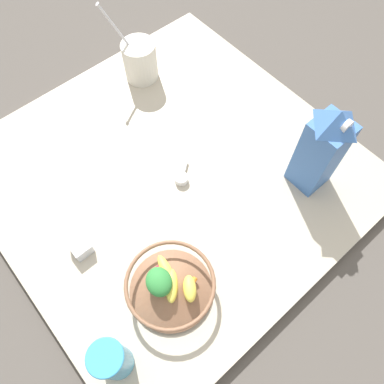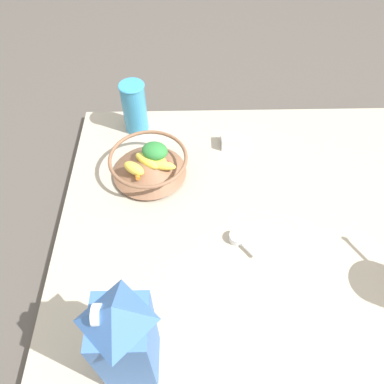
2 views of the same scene
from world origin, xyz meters
name	(u,v)px [view 2 (image 2 of 2)]	position (x,y,z in m)	size (l,w,h in m)	color
ground_plane	(254,246)	(0.00, 0.00, 0.00)	(6.00, 6.00, 0.00)	#4C4742
countertop	(255,243)	(0.00, 0.00, 0.02)	(0.98, 0.98, 0.03)	#B2A893
fruit_bowl	(149,163)	(-0.22, -0.27, 0.07)	(0.21, 0.21, 0.09)	brown
milk_carton	(126,340)	(0.28, -0.27, 0.18)	(0.09, 0.09, 0.29)	#3D6BB2
drinking_cup	(134,107)	(-0.41, -0.32, 0.11)	(0.08, 0.08, 0.16)	#3893C6
spice_jar	(229,141)	(-0.33, -0.04, 0.05)	(0.05, 0.05, 0.04)	silver
measuring_scoop	(238,239)	(0.01, -0.05, 0.04)	(0.07, 0.06, 0.02)	white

